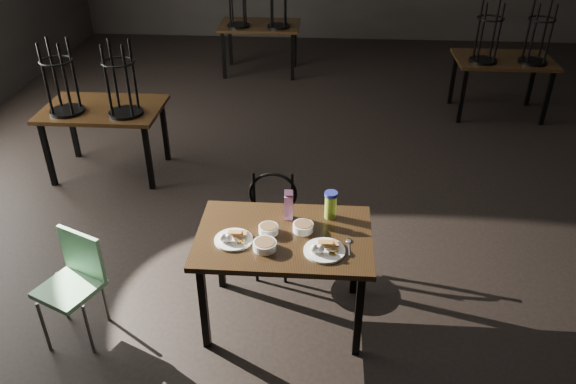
# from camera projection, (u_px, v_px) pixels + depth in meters

# --- Properties ---
(main_table) EXTENTS (1.20, 0.80, 0.75)m
(main_table) POSITION_uv_depth(u_px,v_px,m) (284.00, 244.00, 3.86)
(main_table) COLOR black
(main_table) RESTS_ON ground
(plate_left) EXTENTS (0.26, 0.26, 0.08)m
(plate_left) POSITION_uv_depth(u_px,v_px,m) (233.00, 238.00, 3.75)
(plate_left) COLOR white
(plate_left) RESTS_ON main_table
(plate_right) EXTENTS (0.27, 0.27, 0.09)m
(plate_right) POSITION_uv_depth(u_px,v_px,m) (324.00, 249.00, 3.64)
(plate_right) COLOR white
(plate_right) RESTS_ON main_table
(bowl_near) EXTENTS (0.14, 0.14, 0.05)m
(bowl_near) POSITION_uv_depth(u_px,v_px,m) (268.00, 229.00, 3.83)
(bowl_near) COLOR white
(bowl_near) RESTS_ON main_table
(bowl_far) EXTENTS (0.14, 0.14, 0.06)m
(bowl_far) POSITION_uv_depth(u_px,v_px,m) (303.00, 227.00, 3.84)
(bowl_far) COLOR white
(bowl_far) RESTS_ON main_table
(bowl_big) EXTENTS (0.16, 0.16, 0.05)m
(bowl_big) POSITION_uv_depth(u_px,v_px,m) (265.00, 245.00, 3.67)
(bowl_big) COLOR white
(bowl_big) RESTS_ON main_table
(juice_carton) EXTENTS (0.06, 0.06, 0.24)m
(juice_carton) POSITION_uv_depth(u_px,v_px,m) (289.00, 205.00, 3.94)
(juice_carton) COLOR #901A79
(juice_carton) RESTS_ON main_table
(water_bottle) EXTENTS (0.11, 0.11, 0.21)m
(water_bottle) POSITION_uv_depth(u_px,v_px,m) (331.00, 205.00, 3.95)
(water_bottle) COLOR #93BF38
(water_bottle) RESTS_ON main_table
(spoon) EXTENTS (0.04, 0.19, 0.01)m
(spoon) POSITION_uv_depth(u_px,v_px,m) (349.00, 242.00, 3.74)
(spoon) COLOR silver
(spoon) RESTS_ON main_table
(bentwood_chair) EXTENTS (0.40, 0.40, 0.85)m
(bentwood_chair) POSITION_uv_depth(u_px,v_px,m) (272.00, 217.00, 4.44)
(bentwood_chair) COLOR black
(bentwood_chair) RESTS_ON ground
(school_chair) EXTENTS (0.49, 0.49, 0.80)m
(school_chair) POSITION_uv_depth(u_px,v_px,m) (74.00, 278.00, 3.85)
(school_chair) COLOR #76B887
(school_chair) RESTS_ON ground
(bg_table_left) EXTENTS (1.20, 0.80, 1.48)m
(bg_table_left) POSITION_uv_depth(u_px,v_px,m) (101.00, 109.00, 5.69)
(bg_table_left) COLOR black
(bg_table_left) RESTS_ON ground
(bg_table_right) EXTENTS (1.20, 0.80, 1.48)m
(bg_table_right) POSITION_uv_depth(u_px,v_px,m) (505.00, 59.00, 7.04)
(bg_table_right) COLOR black
(bg_table_right) RESTS_ON ground
(bg_table_far) EXTENTS (1.20, 0.80, 1.48)m
(bg_table_far) POSITION_uv_depth(u_px,v_px,m) (259.00, 25.00, 8.44)
(bg_table_far) COLOR black
(bg_table_far) RESTS_ON ground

